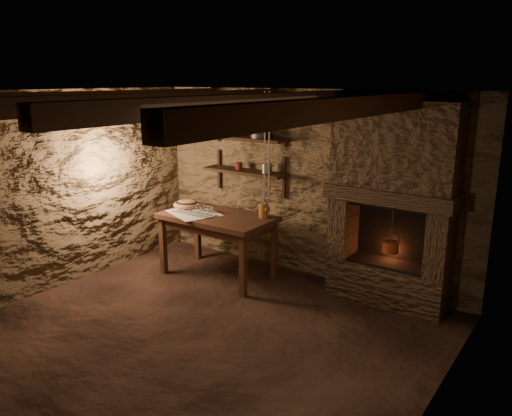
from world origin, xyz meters
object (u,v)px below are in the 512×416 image
Objects in this scene: work_table at (218,243)px; iron_stockpot at (260,131)px; wooden_bowl at (187,205)px; red_pot at (391,246)px; stoneware_jug at (264,204)px.

iron_stockpot is (0.25, 0.60, 1.42)m from work_table.
work_table is 0.72m from wooden_bowl.
work_table is at bearing -167.13° from red_pot.
wooden_bowl is 2.74m from red_pot.
iron_stockpot is (-0.30, 0.36, 0.86)m from stoneware_jug.
work_table is 0.82m from stoneware_jug.
iron_stockpot reaches higher than red_pot.
wooden_bowl is at bearing 174.28° from work_table.
red_pot is (1.57, 0.24, -0.31)m from stoneware_jug.
iron_stockpot is (0.83, 0.55, 1.00)m from wooden_bowl.
iron_stockpot is 0.48× the size of red_pot.
red_pot reaches higher than work_table.
stoneware_jug is at bearing 23.41° from work_table.
iron_stockpot is at bearing 33.82° from wooden_bowl.
red_pot reaches higher than wooden_bowl.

